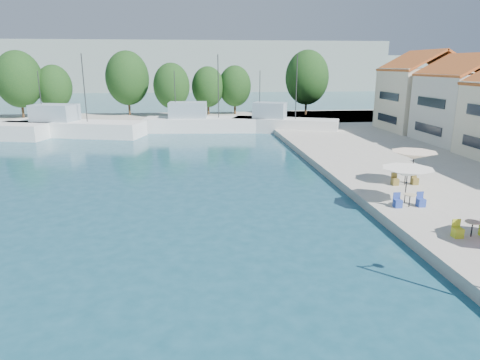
{
  "coord_description": "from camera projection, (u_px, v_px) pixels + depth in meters",
  "views": [
    {
      "loc": [
        -4.16,
        0.32,
        8.47
      ],
      "look_at": [
        -1.35,
        26.0,
        1.51
      ],
      "focal_mm": 32.0,
      "sensor_mm": 36.0,
      "label": 1
    }
  ],
  "objects": [
    {
      "name": "tree_03",
      "position": [
        54.0,
        87.0,
        66.49
      ],
      "size": [
        5.38,
        5.38,
        7.97
      ],
      "color": "#3F2B19",
      "rests_on": "quay_far"
    },
    {
      "name": "cafe_table_03",
      "position": [
        405.0,
        181.0,
        28.98
      ],
      "size": [
        1.82,
        0.7,
        0.76
      ],
      "color": "black",
      "rests_on": "quay_right"
    },
    {
      "name": "tree_07",
      "position": [
        235.0,
        86.0,
        70.05
      ],
      "size": [
        5.31,
        5.31,
        7.86
      ],
      "color": "#3F2B19",
      "rests_on": "quay_far"
    },
    {
      "name": "hill_west",
      "position": [
        118.0,
        66.0,
        150.69
      ],
      "size": [
        180.0,
        40.0,
        16.0
      ],
      "primitive_type": "cube",
      "color": "gray",
      "rests_on": "ground"
    },
    {
      "name": "trawler_03",
      "position": [
        203.0,
        123.0,
        56.38
      ],
      "size": [
        16.32,
        5.41,
        10.2
      ],
      "rotation": [
        0.0,
        0.0,
        -0.08
      ],
      "color": "white",
      "rests_on": "ground"
    },
    {
      "name": "hill_east",
      "position": [
        299.0,
        71.0,
        177.74
      ],
      "size": [
        140.0,
        40.0,
        12.0
      ],
      "primitive_type": "cube",
      "color": "gray",
      "rests_on": "ground"
    },
    {
      "name": "umbrella_white",
      "position": [
        407.0,
        172.0,
        24.83
      ],
      "size": [
        3.0,
        3.0,
        2.1
      ],
      "color": "black",
      "rests_on": "quay_right"
    },
    {
      "name": "cafe_table_01",
      "position": [
        472.0,
        231.0,
        20.2
      ],
      "size": [
        1.82,
        0.7,
        0.76
      ],
      "color": "black",
      "rests_on": "quay_right"
    },
    {
      "name": "tree_08",
      "position": [
        307.0,
        78.0,
        68.72
      ],
      "size": [
        6.94,
        6.94,
        10.27
      ],
      "color": "#3F2B19",
      "rests_on": "quay_far"
    },
    {
      "name": "cafe_table_02",
      "position": [
        409.0,
        202.0,
        24.46
      ],
      "size": [
        1.82,
        0.7,
        0.76
      ],
      "color": "black",
      "rests_on": "quay_right"
    },
    {
      "name": "trawler_02",
      "position": [
        72.0,
        127.0,
        52.75
      ],
      "size": [
        17.47,
        8.86,
        10.2
      ],
      "rotation": [
        0.0,
        0.0,
        -0.28
      ],
      "color": "white",
      "rests_on": "ground"
    },
    {
      "name": "trawler_04",
      "position": [
        282.0,
        124.0,
        55.39
      ],
      "size": [
        13.83,
        8.31,
        10.2
      ],
      "rotation": [
        0.0,
        0.0,
        -0.38
      ],
      "color": "silver",
      "rests_on": "ground"
    },
    {
      "name": "tree_04",
      "position": [
        127.0,
        78.0,
        68.17
      ],
      "size": [
        6.84,
        6.84,
        10.13
      ],
      "color": "#3F2B19",
      "rests_on": "quay_far"
    },
    {
      "name": "tree_05",
      "position": [
        171.0,
        86.0,
        65.82
      ],
      "size": [
        5.57,
        5.57,
        8.25
      ],
      "color": "#3F2B19",
      "rests_on": "quay_far"
    },
    {
      "name": "umbrella_cream",
      "position": [
        414.0,
        155.0,
        28.69
      ],
      "size": [
        3.02,
        3.02,
        2.27
      ],
      "color": "black",
      "rests_on": "quay_right"
    },
    {
      "name": "building_06",
      "position": [
        423.0,
        90.0,
        52.37
      ],
      "size": [
        9.0,
        8.8,
        10.2
      ],
      "color": "beige",
      "rests_on": "quay_right"
    },
    {
      "name": "building_05",
      "position": [
        469.0,
        97.0,
        43.8
      ],
      "size": [
        8.4,
        8.8,
        9.7
      ],
      "color": "silver",
      "rests_on": "quay_right"
    },
    {
      "name": "tree_06",
      "position": [
        208.0,
        87.0,
        69.18
      ],
      "size": [
        5.21,
        5.21,
        7.71
      ],
      "color": "#3F2B19",
      "rests_on": "quay_far"
    },
    {
      "name": "tree_02",
      "position": [
        19.0,
        79.0,
        64.25
      ],
      "size": [
        6.79,
        6.79,
        10.05
      ],
      "color": "#3F2B19",
      "rests_on": "quay_far"
    },
    {
      "name": "quay_far",
      "position": [
        168.0,
        120.0,
        65.73
      ],
      "size": [
        90.0,
        16.0,
        0.6
      ],
      "primitive_type": "cube",
      "color": "#ACA79B",
      "rests_on": "ground"
    }
  ]
}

